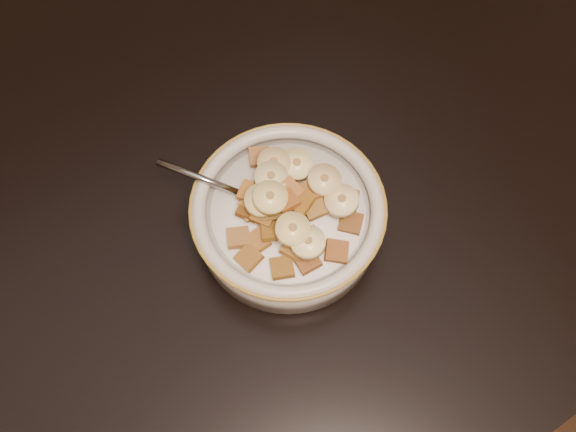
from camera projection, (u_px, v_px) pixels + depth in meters
floor at (214, 343)px, 1.40m from camera, size 4.00×4.50×0.10m
table at (138, 161)px, 0.69m from camera, size 1.44×0.97×0.04m
cereal_bowl at (288, 220)px, 0.62m from camera, size 0.17×0.17×0.04m
milk at (288, 210)px, 0.60m from camera, size 0.15×0.15×0.00m
spoon at (259, 200)px, 0.60m from camera, size 0.05×0.05×0.01m
cereal_square_0 at (314, 193)px, 0.59m from camera, size 0.03×0.03×0.01m
cereal_square_1 at (260, 157)px, 0.62m from camera, size 0.03×0.03×0.01m
cereal_square_2 at (282, 268)px, 0.57m from camera, size 0.03×0.03×0.01m
cereal_square_3 at (286, 201)px, 0.57m from camera, size 0.02×0.02×0.01m
cereal_square_4 at (273, 230)px, 0.57m from camera, size 0.03×0.03×0.01m
cereal_square_5 at (249, 209)px, 0.59m from camera, size 0.03×0.03×0.01m
cereal_square_6 at (279, 169)px, 0.60m from camera, size 0.02×0.02×0.01m
cereal_square_7 at (351, 223)px, 0.59m from camera, size 0.03×0.03×0.01m
cereal_square_8 at (300, 203)px, 0.58m from camera, size 0.03×0.03×0.01m
cereal_square_9 at (252, 208)px, 0.59m from camera, size 0.02×0.02×0.01m
cereal_square_10 at (271, 160)px, 0.61m from camera, size 0.02×0.02×0.01m
cereal_square_11 at (271, 210)px, 0.57m from camera, size 0.03×0.03×0.01m
cereal_square_12 at (250, 192)px, 0.59m from camera, size 0.03×0.03×0.01m
cereal_square_13 at (315, 207)px, 0.58m from camera, size 0.02×0.02×0.01m
cereal_square_14 at (347, 199)px, 0.59m from camera, size 0.03×0.03×0.01m
cereal_square_15 at (295, 248)px, 0.57m from camera, size 0.03×0.03×0.01m
cereal_square_16 at (311, 240)px, 0.57m from camera, size 0.02×0.02×0.01m
cereal_square_17 at (257, 241)px, 0.58m from camera, size 0.02×0.02×0.01m
cereal_square_18 at (310, 191)px, 0.59m from camera, size 0.02×0.02×0.01m
cereal_square_19 at (264, 214)px, 0.58m from camera, size 0.03×0.03×0.01m
cereal_square_20 at (238, 238)px, 0.58m from camera, size 0.03×0.03×0.01m
cereal_square_21 at (290, 169)px, 0.60m from camera, size 0.03×0.03×0.01m
cereal_square_22 at (337, 251)px, 0.57m from camera, size 0.03×0.03×0.01m
cereal_square_23 at (289, 191)px, 0.58m from camera, size 0.02×0.02×0.01m
cereal_square_24 at (249, 257)px, 0.57m from camera, size 0.02×0.02×0.01m
cereal_square_25 at (307, 261)px, 0.57m from camera, size 0.02×0.02×0.01m
banana_slice_0 at (271, 178)px, 0.58m from camera, size 0.04×0.04×0.01m
banana_slice_1 at (324, 180)px, 0.58m from camera, size 0.04×0.04×0.01m
banana_slice_2 at (308, 242)px, 0.56m from camera, size 0.04×0.04×0.02m
banana_slice_3 at (297, 165)px, 0.59m from camera, size 0.03×0.03×0.01m
banana_slice_4 at (342, 201)px, 0.58m from camera, size 0.04×0.04×0.01m
banana_slice_5 at (293, 230)px, 0.56m from camera, size 0.03×0.03×0.01m
banana_slice_6 at (262, 201)px, 0.57m from camera, size 0.04×0.04×0.01m
banana_slice_7 at (274, 164)px, 0.59m from camera, size 0.04×0.04×0.01m
banana_slice_8 at (270, 198)px, 0.56m from camera, size 0.03×0.03×0.01m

